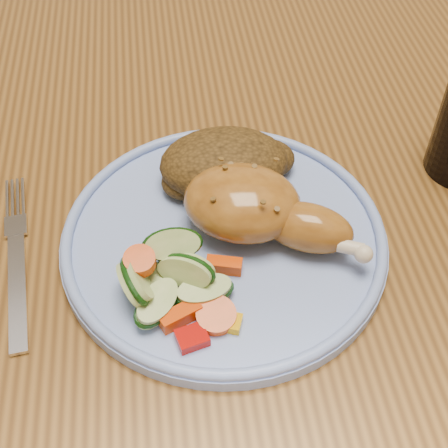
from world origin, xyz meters
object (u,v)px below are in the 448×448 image
Objects in this scene: dining_table at (275,191)px; fork at (17,263)px; plate at (224,240)px.

fork is (-0.26, -0.14, 0.09)m from dining_table.
dining_table is 0.19m from plate.
fork is at bearing -179.42° from plate.
plate reaches higher than dining_table.
dining_table is 0.31m from fork.
plate is (-0.08, -0.14, 0.09)m from dining_table.
fork is (-0.18, -0.00, -0.00)m from plate.
dining_table is at bearing 28.94° from fork.
plate is at bearing 0.58° from fork.
fork is at bearing -151.06° from dining_table.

